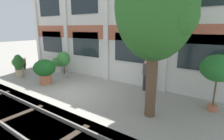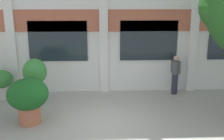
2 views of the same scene
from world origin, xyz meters
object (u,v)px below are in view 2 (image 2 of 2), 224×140
at_px(potted_plant_glazed_jar, 28,97).
at_px(resident_by_doorway, 175,74).
at_px(potted_plant_stone_basin, 1,81).
at_px(potted_plant_low_pan, 35,73).

bearing_deg(potted_plant_glazed_jar, resident_by_doorway, 24.71).
height_order(potted_plant_stone_basin, resident_by_doorway, resident_by_doorway).
relative_size(potted_plant_glazed_jar, resident_by_doorway, 0.91).
xyz_separation_m(potted_plant_glazed_jar, resident_by_doorway, (5.51, 2.54, -0.01)).
xyz_separation_m(potted_plant_stone_basin, resident_by_doorway, (7.22, 0.24, 0.17)).
distance_m(potted_plant_stone_basin, resident_by_doorway, 7.22).
height_order(potted_plant_stone_basin, potted_plant_low_pan, potted_plant_low_pan).
bearing_deg(potted_plant_glazed_jar, potted_plant_stone_basin, 126.55).
bearing_deg(potted_plant_stone_basin, resident_by_doorway, 1.87).
relative_size(potted_plant_stone_basin, potted_plant_glazed_jar, 0.78).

